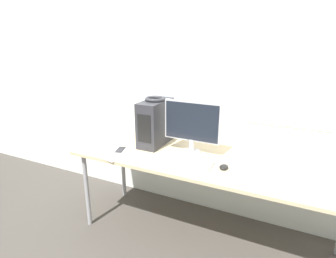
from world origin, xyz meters
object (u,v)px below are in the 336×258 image
(monitor_main, at_px, (192,124))
(mouse, at_px, (224,167))
(headphones, at_px, (155,99))
(pc_tower, at_px, (155,123))
(cell_phone, at_px, (120,150))
(keyboard, at_px, (183,161))

(monitor_main, height_order, mouse, monitor_main)
(headphones, bearing_deg, pc_tower, -90.00)
(mouse, distance_m, cell_phone, 0.93)
(headphones, distance_m, cell_phone, 0.55)
(headphones, distance_m, monitor_main, 0.43)
(headphones, distance_m, mouse, 0.87)
(keyboard, xyz_separation_m, cell_phone, (-0.60, -0.01, -0.01))
(pc_tower, height_order, cell_phone, pc_tower)
(keyboard, relative_size, mouse, 5.17)
(monitor_main, xyz_separation_m, mouse, (0.34, -0.18, -0.25))
(keyboard, bearing_deg, cell_phone, -178.91)
(monitor_main, height_order, keyboard, monitor_main)
(monitor_main, bearing_deg, keyboard, -86.34)
(headphones, distance_m, keyboard, 0.64)
(pc_tower, xyz_separation_m, cell_phone, (-0.21, -0.28, -0.20))
(pc_tower, xyz_separation_m, monitor_main, (0.38, -0.06, 0.05))
(mouse, bearing_deg, cell_phone, -177.52)
(keyboard, relative_size, cell_phone, 3.36)
(headphones, relative_size, mouse, 2.01)
(headphones, xyz_separation_m, monitor_main, (0.38, -0.07, -0.17))
(headphones, bearing_deg, cell_phone, -125.98)
(pc_tower, xyz_separation_m, keyboard, (0.40, -0.27, -0.20))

